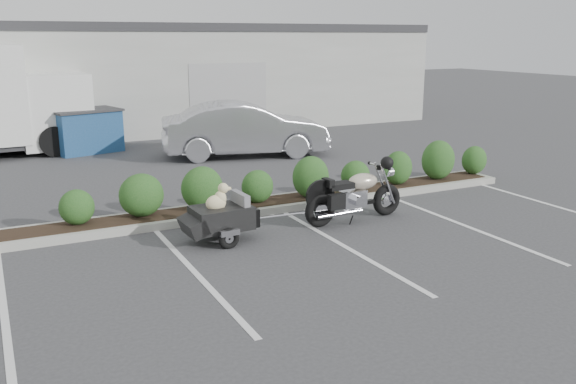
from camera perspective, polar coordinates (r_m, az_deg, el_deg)
name	(u,v)px	position (r m, az deg, el deg)	size (l,w,h in m)	color
ground	(267,247)	(10.61, -1.96, -5.12)	(90.00, 90.00, 0.00)	#38383A
planter_kerb	(266,205)	(12.89, -2.03, -1.22)	(12.00, 1.00, 0.15)	#9E9E93
building	(92,75)	(26.46, -17.89, 10.36)	(26.00, 10.00, 4.00)	#9EA099
motorcycle	(355,196)	(11.97, 6.29, -0.34)	(2.25, 0.76, 1.29)	black
pet_trailer	(221,217)	(10.79, -6.32, -2.33)	(1.80, 1.00, 1.07)	black
sedan	(245,129)	(18.48, -4.03, 5.87)	(1.73, 4.95, 1.63)	#BAB9C1
dumpster	(86,130)	(20.15, -18.40, 5.49)	(2.32, 1.86, 1.34)	navy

